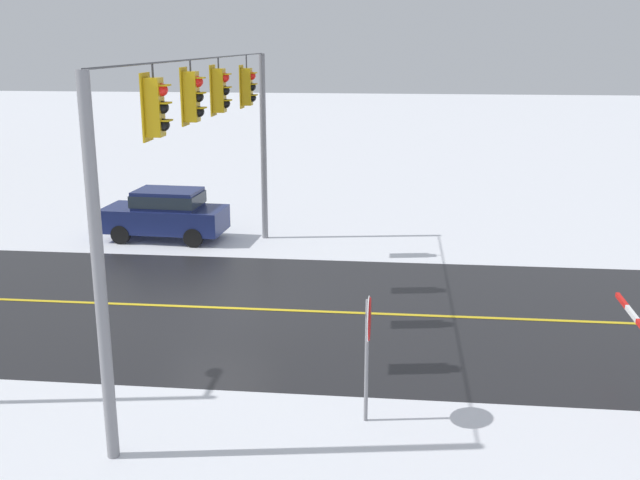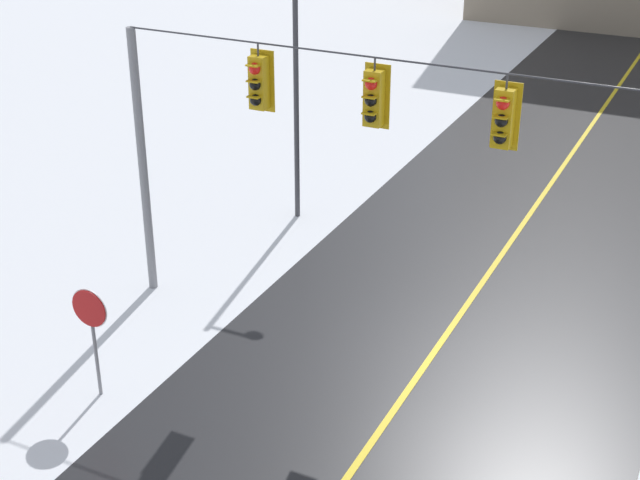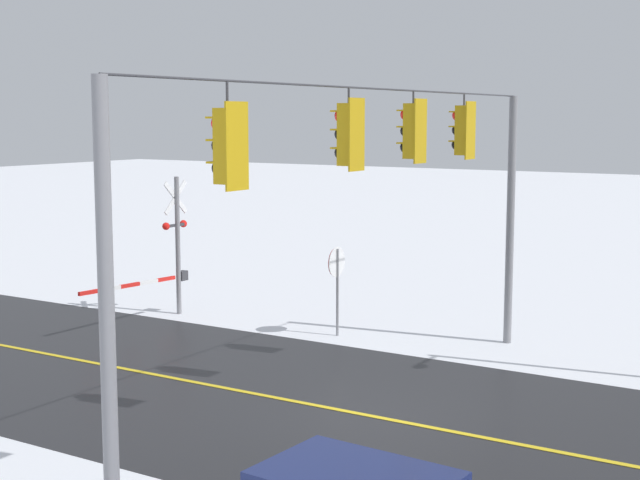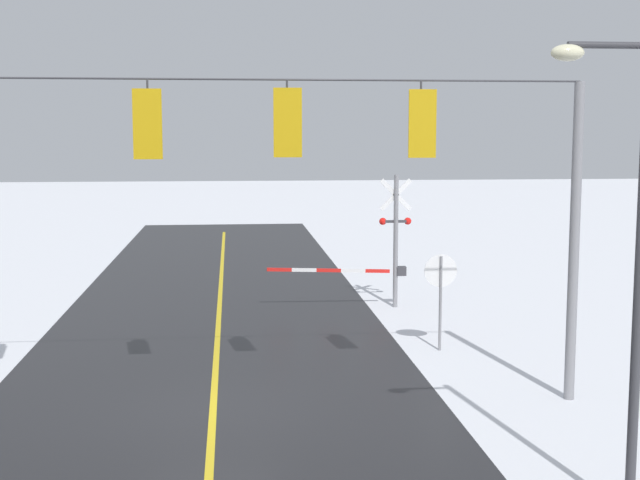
# 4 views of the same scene
# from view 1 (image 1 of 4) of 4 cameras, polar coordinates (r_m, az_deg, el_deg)

# --- Properties ---
(ground_plane) EXTENTS (160.00, 160.00, 0.00)m
(ground_plane) POSITION_cam_1_polar(r_m,az_deg,el_deg) (19.10, -7.99, -5.22)
(ground_plane) COLOR white
(signal_span) EXTENTS (14.20, 0.47, 6.22)m
(signal_span) POSITION_cam_1_polar(r_m,az_deg,el_deg) (18.09, -8.44, 8.12)
(signal_span) COLOR gray
(signal_span) RESTS_ON ground
(stop_sign) EXTENTS (0.80, 0.09, 2.35)m
(stop_sign) POSITION_cam_1_polar(r_m,az_deg,el_deg) (12.93, 3.76, -7.06)
(stop_sign) COLOR gray
(stop_sign) RESTS_ON ground
(parked_car_navy) EXTENTS (2.00, 4.28, 1.74)m
(parked_car_navy) POSITION_cam_1_polar(r_m,az_deg,el_deg) (25.66, -11.81, 2.11)
(parked_car_navy) COLOR navy
(parked_car_navy) RESTS_ON ground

